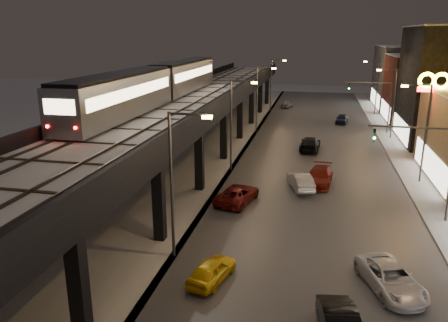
{
  "coord_description": "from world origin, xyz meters",
  "views": [
    {
      "loc": [
        7.36,
        -9.95,
        13.16
      ],
      "look_at": [
        1.5,
        17.42,
        5.0
      ],
      "focal_mm": 35.0,
      "sensor_mm": 36.0,
      "label": 1
    }
  ],
  "objects_px": {
    "car_taxi": "(212,271)",
    "car_mid_dark": "(310,144)",
    "car_near_white": "(300,182)",
    "car_far_white": "(287,104)",
    "car_onc_dark": "(390,279)",
    "car_onc_white": "(320,177)",
    "car_onc_red": "(342,119)",
    "subway_train": "(158,83)",
    "car_mid_silver": "(237,195)"
  },
  "relations": [
    {
      "from": "car_taxi",
      "to": "car_mid_dark",
      "type": "relative_size",
      "value": 0.71
    },
    {
      "from": "car_near_white",
      "to": "car_far_white",
      "type": "distance_m",
      "value": 44.59
    },
    {
      "from": "car_near_white",
      "to": "car_mid_dark",
      "type": "relative_size",
      "value": 0.81
    },
    {
      "from": "car_mid_dark",
      "to": "car_onc_dark",
      "type": "distance_m",
      "value": 29.16
    },
    {
      "from": "car_taxi",
      "to": "car_onc_white",
      "type": "distance_m",
      "value": 18.69
    },
    {
      "from": "car_onc_white",
      "to": "car_onc_red",
      "type": "height_order",
      "value": "car_onc_white"
    },
    {
      "from": "car_near_white",
      "to": "car_mid_dark",
      "type": "distance_m",
      "value": 13.71
    },
    {
      "from": "subway_train",
      "to": "car_far_white",
      "type": "relative_size",
      "value": 9.2
    },
    {
      "from": "car_near_white",
      "to": "car_mid_silver",
      "type": "height_order",
      "value": "car_near_white"
    },
    {
      "from": "subway_train",
      "to": "car_onc_red",
      "type": "distance_m",
      "value": 33.34
    },
    {
      "from": "car_mid_dark",
      "to": "car_far_white",
      "type": "height_order",
      "value": "car_mid_dark"
    },
    {
      "from": "subway_train",
      "to": "car_mid_dark",
      "type": "bearing_deg",
      "value": 28.53
    },
    {
      "from": "car_mid_silver",
      "to": "car_onc_dark",
      "type": "height_order",
      "value": "car_mid_silver"
    },
    {
      "from": "car_far_white",
      "to": "car_onc_dark",
      "type": "xyz_separation_m",
      "value": [
        9.81,
        -59.41,
        0.03
      ]
    },
    {
      "from": "car_onc_red",
      "to": "subway_train",
      "type": "bearing_deg",
      "value": -119.04
    },
    {
      "from": "car_near_white",
      "to": "car_onc_red",
      "type": "height_order",
      "value": "car_near_white"
    },
    {
      "from": "car_taxi",
      "to": "car_mid_dark",
      "type": "xyz_separation_m",
      "value": [
        4.59,
        29.84,
        0.13
      ]
    },
    {
      "from": "car_mid_dark",
      "to": "subway_train",
      "type": "bearing_deg",
      "value": 31.97
    },
    {
      "from": "car_onc_white",
      "to": "car_onc_red",
      "type": "distance_m",
      "value": 29.67
    },
    {
      "from": "car_mid_dark",
      "to": "car_onc_red",
      "type": "bearing_deg",
      "value": -100.6
    },
    {
      "from": "car_onc_dark",
      "to": "car_onc_white",
      "type": "distance_m",
      "value": 17.1
    },
    {
      "from": "car_onc_red",
      "to": "car_taxi",
      "type": "bearing_deg",
      "value": -92.37
    },
    {
      "from": "car_mid_silver",
      "to": "car_onc_red",
      "type": "bearing_deg",
      "value": -91.88
    },
    {
      "from": "subway_train",
      "to": "car_mid_dark",
      "type": "distance_m",
      "value": 19.04
    },
    {
      "from": "car_mid_silver",
      "to": "car_onc_dark",
      "type": "xyz_separation_m",
      "value": [
        10.21,
        -10.67,
        -0.01
      ]
    },
    {
      "from": "car_onc_white",
      "to": "car_mid_silver",
      "type": "bearing_deg",
      "value": -130.91
    },
    {
      "from": "car_mid_silver",
      "to": "subway_train",
      "type": "bearing_deg",
      "value": -30.83
    },
    {
      "from": "car_mid_silver",
      "to": "car_mid_dark",
      "type": "relative_size",
      "value": 0.95
    },
    {
      "from": "car_mid_dark",
      "to": "car_onc_white",
      "type": "distance_m",
      "value": 12.11
    },
    {
      "from": "car_far_white",
      "to": "car_onc_white",
      "type": "distance_m",
      "value": 43.15
    },
    {
      "from": "car_taxi",
      "to": "car_onc_red",
      "type": "bearing_deg",
      "value": -86.18
    },
    {
      "from": "subway_train",
      "to": "car_taxi",
      "type": "bearing_deg",
      "value": -63.43
    },
    {
      "from": "car_taxi",
      "to": "car_onc_white",
      "type": "bearing_deg",
      "value": -93.35
    },
    {
      "from": "car_far_white",
      "to": "car_mid_dark",
      "type": "bearing_deg",
      "value": 109.56
    },
    {
      "from": "car_mid_dark",
      "to": "car_onc_white",
      "type": "relative_size",
      "value": 1.05
    },
    {
      "from": "car_near_white",
      "to": "car_onc_red",
      "type": "xyz_separation_m",
      "value": [
        4.86,
        31.15,
        -0.03
      ]
    },
    {
      "from": "car_taxi",
      "to": "car_mid_silver",
      "type": "relative_size",
      "value": 0.75
    },
    {
      "from": "car_near_white",
      "to": "car_mid_silver",
      "type": "distance_m",
      "value": 6.52
    },
    {
      "from": "car_mid_dark",
      "to": "car_far_white",
      "type": "relative_size",
      "value": 1.38
    },
    {
      "from": "car_mid_dark",
      "to": "car_far_white",
      "type": "distance_m",
      "value": 31.06
    },
    {
      "from": "car_taxi",
      "to": "car_onc_dark",
      "type": "height_order",
      "value": "car_onc_dark"
    },
    {
      "from": "subway_train",
      "to": "car_mid_dark",
      "type": "xyz_separation_m",
      "value": [
        15.34,
        8.34,
        -7.59
      ]
    },
    {
      "from": "car_onc_dark",
      "to": "car_taxi",
      "type": "bearing_deg",
      "value": 167.57
    },
    {
      "from": "subway_train",
      "to": "car_near_white",
      "type": "xyz_separation_m",
      "value": [
        14.84,
        -5.37,
        -7.65
      ]
    },
    {
      "from": "subway_train",
      "to": "car_onc_white",
      "type": "height_order",
      "value": "subway_train"
    },
    {
      "from": "subway_train",
      "to": "car_onc_white",
      "type": "bearing_deg",
      "value": -12.69
    },
    {
      "from": "subway_train",
      "to": "car_near_white",
      "type": "bearing_deg",
      "value": -19.87
    },
    {
      "from": "subway_train",
      "to": "car_taxi",
      "type": "height_order",
      "value": "subway_train"
    },
    {
      "from": "car_mid_silver",
      "to": "car_far_white",
      "type": "xyz_separation_m",
      "value": [
        0.4,
        48.74,
        -0.04
      ]
    },
    {
      "from": "subway_train",
      "to": "car_mid_silver",
      "type": "bearing_deg",
      "value": -44.21
    }
  ]
}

